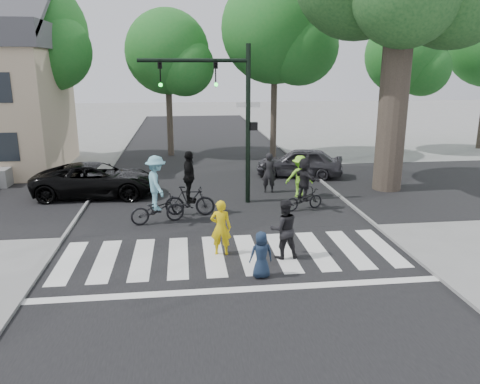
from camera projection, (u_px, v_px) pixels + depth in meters
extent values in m
plane|color=gray|center=(235.00, 269.00, 12.38)|extent=(120.00, 120.00, 0.00)
cube|color=black|center=(220.00, 212.00, 17.17)|extent=(10.00, 70.00, 0.01)
cube|color=black|center=(214.00, 191.00, 20.04)|extent=(70.00, 10.00, 0.01)
cube|color=gray|center=(78.00, 216.00, 16.56)|extent=(0.10, 70.00, 0.10)
cube|color=gray|center=(352.00, 206.00, 17.75)|extent=(0.10, 70.00, 0.10)
cube|color=silver|center=(68.00, 262.00, 12.80)|extent=(0.55, 3.00, 0.01)
cube|color=silver|center=(105.00, 260.00, 12.92)|extent=(0.55, 3.00, 0.01)
cube|color=silver|center=(142.00, 259.00, 13.04)|extent=(0.55, 3.00, 0.01)
cube|color=silver|center=(178.00, 257.00, 13.15)|extent=(0.55, 3.00, 0.01)
cube|color=silver|center=(214.00, 255.00, 13.27)|extent=(0.55, 3.00, 0.01)
cube|color=silver|center=(249.00, 253.00, 13.39)|extent=(0.55, 3.00, 0.01)
cube|color=silver|center=(283.00, 252.00, 13.51)|extent=(0.55, 3.00, 0.01)
cube|color=silver|center=(316.00, 250.00, 13.63)|extent=(0.55, 3.00, 0.01)
cube|color=silver|center=(349.00, 249.00, 13.74)|extent=(0.55, 3.00, 0.01)
cube|color=silver|center=(382.00, 247.00, 13.86)|extent=(0.55, 3.00, 0.01)
cube|color=silver|center=(241.00, 290.00, 11.22)|extent=(10.00, 0.30, 0.01)
cylinder|color=black|center=(248.00, 126.00, 17.68)|extent=(0.18, 0.18, 6.00)
cylinder|color=black|center=(193.00, 60.00, 16.82)|extent=(4.00, 0.14, 0.14)
imported|color=black|center=(216.00, 73.00, 17.03)|extent=(0.16, 0.20, 1.00)
sphere|color=#19E533|center=(216.00, 85.00, 17.02)|extent=(0.14, 0.14, 0.14)
imported|color=black|center=(160.00, 73.00, 16.80)|extent=(0.16, 0.20, 1.00)
sphere|color=#19E533|center=(161.00, 85.00, 16.78)|extent=(0.14, 0.14, 0.14)
cube|color=black|center=(254.00, 126.00, 17.70)|extent=(0.28, 0.18, 0.30)
cube|color=#FF660C|center=(257.00, 126.00, 17.72)|extent=(0.02, 0.14, 0.20)
cube|color=white|center=(248.00, 105.00, 17.47)|extent=(0.90, 0.04, 0.18)
cylinder|color=brown|center=(393.00, 108.00, 19.54)|extent=(1.20, 1.20, 7.00)
cylinder|color=brown|center=(409.00, 32.00, 18.60)|extent=(1.29, 1.74, 2.93)
cylinder|color=brown|center=(39.00, 104.00, 25.53)|extent=(0.36, 0.36, 6.44)
sphere|color=#217326|center=(31.00, 33.00, 24.57)|extent=(5.80, 5.80, 5.80)
sphere|color=#217326|center=(52.00, 51.00, 24.11)|extent=(4.06, 4.06, 4.06)
cylinder|color=brown|center=(169.00, 108.00, 27.51)|extent=(0.36, 0.36, 5.60)
sphere|color=#217326|center=(167.00, 52.00, 26.68)|extent=(4.80, 4.80, 4.80)
sphere|color=#217326|center=(185.00, 66.00, 26.31)|extent=(3.36, 3.36, 3.36)
cylinder|color=brown|center=(274.00, 99.00, 26.83)|extent=(0.36, 0.36, 6.72)
sphere|color=#217326|center=(275.00, 29.00, 25.83)|extent=(6.00, 6.00, 6.00)
sphere|color=#217326|center=(300.00, 46.00, 25.36)|extent=(4.20, 4.20, 4.20)
cylinder|color=brown|center=(399.00, 108.00, 28.70)|extent=(0.36, 0.36, 5.46)
sphere|color=#217326|center=(404.00, 55.00, 27.89)|extent=(4.60, 4.60, 4.60)
sphere|color=#217326|center=(423.00, 69.00, 27.54)|extent=(3.22, 3.22, 3.22)
cube|color=black|center=(7.00, 147.00, 20.91)|extent=(1.00, 0.06, 1.30)
imported|color=yellow|center=(221.00, 228.00, 13.15)|extent=(0.65, 0.49, 1.61)
imported|color=#19273D|center=(261.00, 255.00, 11.75)|extent=(0.63, 0.45, 1.22)
imported|color=black|center=(284.00, 229.00, 12.91)|extent=(0.87, 0.71, 1.70)
imported|color=black|center=(158.00, 209.00, 15.91)|extent=(1.95, 1.14, 0.97)
imported|color=#6CACBE|center=(156.00, 183.00, 15.67)|extent=(1.00, 1.34, 1.85)
imported|color=black|center=(190.00, 201.00, 16.74)|extent=(1.84, 0.71, 1.08)
imported|color=black|center=(189.00, 177.00, 16.51)|extent=(0.58, 1.13, 1.86)
imported|color=black|center=(304.00, 199.00, 17.41)|extent=(1.65, 0.99, 0.82)
imported|color=black|center=(305.00, 179.00, 17.21)|extent=(0.88, 1.53, 1.57)
imported|color=black|center=(97.00, 180.00, 19.16)|extent=(5.07, 2.47, 1.39)
imported|color=#313035|center=(299.00, 162.00, 22.61)|extent=(4.44, 2.82, 1.41)
imported|color=#8DEF32|center=(300.00, 176.00, 19.01)|extent=(1.15, 0.71, 1.72)
imported|color=black|center=(269.00, 173.00, 19.70)|extent=(0.68, 0.50, 1.71)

